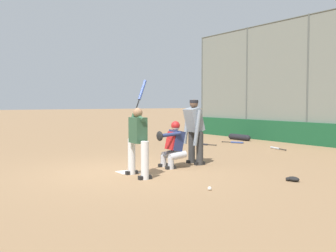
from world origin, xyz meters
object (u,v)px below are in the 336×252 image
catcher_behind_plate (173,144)px  equipment_bag_dugout_side (239,137)px  fielding_glove_on_dirt (293,179)px  umpire_home (194,130)px  spare_bat_near_backstop (276,148)px  batter_at_plate (138,139)px  spare_bat_third_base_side (235,142)px  baseball_loose (210,188)px  spare_bat_by_padding (203,144)px

catcher_behind_plate → equipment_bag_dugout_side: catcher_behind_plate is taller
catcher_behind_plate → fielding_glove_on_dirt: bearing=-152.4°
umpire_home → spare_bat_near_backstop: umpire_home is taller
batter_at_plate → spare_bat_third_base_side: (4.01, -6.61, -0.79)m
spare_bat_third_base_side → equipment_bag_dugout_side: equipment_bag_dugout_side is taller
batter_at_plate → equipment_bag_dugout_side: bearing=-53.7°
catcher_behind_plate → equipment_bag_dugout_side: 7.66m
umpire_home → baseball_loose: (-2.63, 1.64, -0.87)m
spare_bat_by_padding → fielding_glove_on_dirt: bearing=134.2°
catcher_behind_plate → spare_bat_third_base_side: bearing=-51.1°
fielding_glove_on_dirt → equipment_bag_dugout_side: (7.06, -5.24, 0.08)m
umpire_home → fielding_glove_on_dirt: 3.06m
spare_bat_near_backstop → spare_bat_by_padding: bearing=43.2°
spare_bat_near_backstop → batter_at_plate: bearing=119.9°
batter_at_plate → equipment_bag_dugout_side: size_ratio=1.71×
equipment_bag_dugout_side → batter_at_plate: bearing=122.5°
catcher_behind_plate → spare_bat_by_padding: size_ratio=1.40×
spare_bat_near_backstop → spare_bat_by_padding: 2.73m
fielding_glove_on_dirt → equipment_bag_dugout_side: equipment_bag_dugout_side is taller
spare_bat_near_backstop → baseball_loose: baseball_loose is taller
umpire_home → spare_bat_by_padding: umpire_home is taller
umpire_home → equipment_bag_dugout_side: umpire_home is taller
umpire_home → baseball_loose: umpire_home is taller
batter_at_plate → catcher_behind_plate: bearing=-62.1°
spare_bat_near_backstop → catcher_behind_plate: bearing=117.5°
batter_at_plate → baseball_loose: size_ratio=28.90×
baseball_loose → equipment_bag_dugout_side: bearing=-46.7°
umpire_home → spare_bat_by_padding: bearing=-36.4°
spare_bat_by_padding → spare_bat_third_base_side: 1.50m
catcher_behind_plate → umpire_home: 0.85m
batter_at_plate → spare_bat_near_backstop: batter_at_plate is taller
spare_bat_third_base_side → umpire_home: bearing=-81.1°
batter_at_plate → umpire_home: 2.21m
umpire_home → spare_bat_near_backstop: 4.55m
catcher_behind_plate → spare_bat_near_backstop: bearing=-70.9°
spare_bat_near_backstop → equipment_bag_dugout_side: size_ratio=0.70×
spare_bat_near_backstop → fielding_glove_on_dirt: bearing=149.1°
spare_bat_near_backstop → spare_bat_by_padding: same height
catcher_behind_plate → umpire_home: size_ratio=0.68×
batter_at_plate → umpire_home: (0.73, -2.08, 0.09)m
batter_at_plate → equipment_bag_dugout_side: 9.08m
spare_bat_by_padding → baseball_loose: bearing=119.7°
umpire_home → spare_bat_near_backstop: size_ratio=1.94×
catcher_behind_plate → baseball_loose: 2.69m
spare_bat_by_padding → spare_bat_third_base_side: same height
spare_bat_by_padding → equipment_bag_dugout_side: size_ratio=0.66×
fielding_glove_on_dirt → baseball_loose: bearing=81.6°
umpire_home → spare_bat_third_base_side: umpire_home is taller
batter_at_plate → baseball_loose: batter_at_plate is taller
batter_at_plate → spare_bat_by_padding: 6.64m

